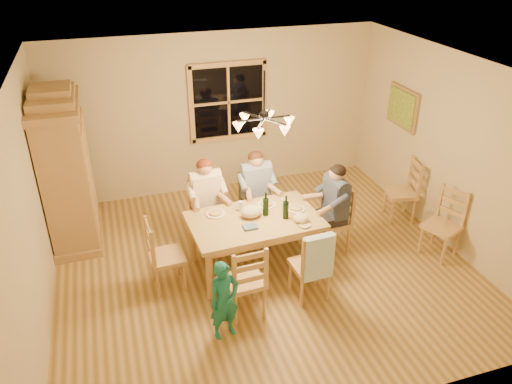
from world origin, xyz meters
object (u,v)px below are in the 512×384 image
object	(u,v)px
chair_far_left	(208,224)
chair_spare_front	(440,236)
dining_table	(254,225)
chair_end_left	(168,266)
chair_near_right	(309,275)
wine_bottle_b	(286,207)
adult_plaid_man	(256,183)
chair_far_right	(256,215)
chandelier	(264,123)
child	(224,300)
adult_woman	(206,192)
wine_bottle_a	(266,204)
armoire	(67,172)
chair_spare_back	(399,201)
chair_near_left	(245,291)
adult_slate_man	(335,198)
chair_end_right	(332,231)

from	to	relation	value
chair_far_left	chair_spare_front	bearing A→B (deg)	153.83
dining_table	chair_end_left	distance (m)	1.23
chair_near_right	wine_bottle_b	bearing A→B (deg)	93.33
adult_plaid_man	chair_end_left	bearing A→B (deg)	27.98
chair_far_right	dining_table	bearing A→B (deg)	67.62
chandelier	wine_bottle_b	size ratio (longest dim) A/B	2.33
dining_table	child	size ratio (longest dim) A/B	1.78
chair_far_right	adult_woman	distance (m)	0.93
dining_table	wine_bottle_a	xyz separation A→B (m)	(0.17, 0.05, 0.27)
chandelier	chair_near_right	bearing A→B (deg)	-65.62
armoire	child	distance (m)	3.16
chair_spare_back	chair_near_left	bearing A→B (deg)	127.16
wine_bottle_b	chair_far_left	bearing A→B (deg)	134.28
chair_end_left	adult_slate_man	bearing A→B (deg)	90.00
chair_near_left	adult_woman	size ratio (longest dim) A/B	1.13
chandelier	chair_far_right	world-z (taller)	chandelier
chandelier	chair_far_right	bearing A→B (deg)	78.80
chandelier	chair_end_left	size ratio (longest dim) A/B	0.78
armoire	chair_spare_back	size ratio (longest dim) A/B	2.32
chair_near_right	wine_bottle_b	xyz separation A→B (m)	(-0.08, 0.67, 0.62)
dining_table	chair_end_right	world-z (taller)	chair_end_right
dining_table	chair_spare_front	distance (m)	2.64
armoire	wine_bottle_b	distance (m)	3.16
chair_near_right	adult_slate_man	world-z (taller)	adult_slate_man
chair_end_left	chair_spare_front	bearing A→B (deg)	80.04
child	adult_woman	bearing A→B (deg)	69.06
adult_plaid_man	child	distance (m)	2.22
dining_table	chair_near_left	world-z (taller)	chair_near_left
chair_near_left	adult_woman	xyz separation A→B (m)	(-0.09, 1.60, 0.54)
chair_end_left	wine_bottle_a	size ratio (longest dim) A/B	3.00
adult_slate_man	child	size ratio (longest dim) A/B	0.89
armoire	chair_end_right	xyz separation A→B (m)	(3.48, -1.47, -0.75)
adult_woman	chair_far_right	bearing A→B (deg)	180.00
armoire	dining_table	distance (m)	2.80
dining_table	chair_far_left	size ratio (longest dim) A/B	1.77
dining_table	chair_spare_back	xyz separation A→B (m)	(2.57, 0.53, -0.35)
chair_far_right	adult_plaid_man	size ratio (longest dim) A/B	1.13
chair_end_right	adult_slate_man	size ratio (longest dim) A/B	1.13
chair_far_right	chair_end_left	size ratio (longest dim) A/B	1.00
armoire	adult_plaid_man	xyz separation A→B (m)	(2.58, -0.72, -0.22)
wine_bottle_b	dining_table	bearing A→B (deg)	164.68
chair_far_left	adult_plaid_man	world-z (taller)	adult_plaid_man
chandelier	chair_far_left	bearing A→B (deg)	127.04
wine_bottle_b	chair_spare_front	bearing A→B (deg)	-10.39
wine_bottle_b	chair_near_left	bearing A→B (deg)	-137.03
chandelier	child	distance (m)	2.11
adult_plaid_man	adult_slate_man	xyz separation A→B (m)	(0.89, -0.75, 0.00)
chandelier	dining_table	bearing A→B (deg)	177.33
chair_spare_back	child	bearing A→B (deg)	129.34
chair_far_left	adult_woman	distance (m)	0.54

